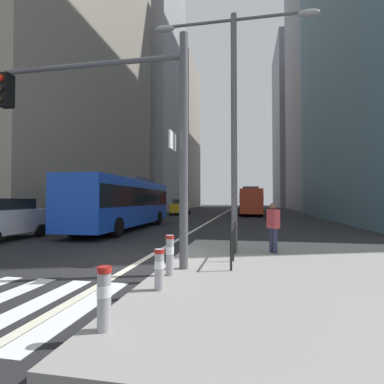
% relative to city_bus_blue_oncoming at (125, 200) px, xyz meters
% --- Properties ---
extents(ground_plane, '(160.00, 160.00, 0.00)m').
position_rel_city_bus_blue_oncoming_xyz_m(ground_plane, '(4.49, 10.99, -1.84)').
color(ground_plane, black).
extents(median_island, '(9.00, 10.00, 0.15)m').
position_rel_city_bus_blue_oncoming_xyz_m(median_island, '(9.99, -10.01, -1.76)').
color(median_island, gray).
rests_on(median_island, ground).
extents(crosswalk_stripes, '(6.75, 3.20, 0.01)m').
position_rel_city_bus_blue_oncoming_xyz_m(crosswalk_stripes, '(3.49, -13.01, -1.83)').
color(crosswalk_stripes, silver).
rests_on(crosswalk_stripes, ground).
extents(lane_centre_line, '(0.20, 80.00, 0.01)m').
position_rel_city_bus_blue_oncoming_xyz_m(lane_centre_line, '(4.49, 20.99, -1.83)').
color(lane_centre_line, beige).
rests_on(lane_centre_line, ground).
extents(office_tower_left_mid, '(13.61, 16.12, 46.76)m').
position_rel_city_bus_blue_oncoming_xyz_m(office_tower_left_mid, '(-11.51, 33.28, 21.55)').
color(office_tower_left_mid, '#9E9EA3').
rests_on(office_tower_left_mid, ground).
extents(office_tower_left_far, '(12.97, 17.54, 36.30)m').
position_rel_city_bus_blue_oncoming_xyz_m(office_tower_left_far, '(-11.51, 55.43, 16.31)').
color(office_tower_left_far, gray).
rests_on(office_tower_left_far, ground).
extents(office_tower_right_mid, '(11.06, 20.00, 55.76)m').
position_rel_city_bus_blue_oncoming_xyz_m(office_tower_right_mid, '(21.49, 38.22, 26.04)').
color(office_tower_right_mid, gray).
rests_on(office_tower_right_mid, ground).
extents(office_tower_right_far, '(12.79, 19.56, 41.36)m').
position_rel_city_bus_blue_oncoming_xyz_m(office_tower_right_far, '(21.49, 60.59, 18.84)').
color(office_tower_right_far, gray).
rests_on(office_tower_right_far, ground).
extents(city_bus_blue_oncoming, '(2.89, 11.91, 3.40)m').
position_rel_city_bus_blue_oncoming_xyz_m(city_bus_blue_oncoming, '(0.00, 0.00, 0.00)').
color(city_bus_blue_oncoming, blue).
rests_on(city_bus_blue_oncoming, ground).
extents(sedan_white_oncoming, '(2.14, 4.35, 1.94)m').
position_rel_city_bus_blue_oncoming_xyz_m(sedan_white_oncoming, '(-3.50, -5.79, -0.85)').
color(sedan_white_oncoming, silver).
rests_on(sedan_white_oncoming, ground).
extents(city_bus_red_receding, '(2.86, 11.20, 3.40)m').
position_rel_city_bus_blue_oncoming_xyz_m(city_bus_red_receding, '(8.06, 19.79, -0.00)').
color(city_bus_red_receding, red).
rests_on(city_bus_red_receding, ground).
extents(city_bus_red_distant, '(2.74, 11.43, 3.40)m').
position_rel_city_bus_blue_oncoming_xyz_m(city_bus_red_distant, '(7.85, 40.06, -0.00)').
color(city_bus_red_distant, red).
rests_on(city_bus_red_distant, ground).
extents(car_oncoming_mid, '(2.14, 4.21, 1.94)m').
position_rel_city_bus_blue_oncoming_xyz_m(car_oncoming_mid, '(-0.55, 18.44, -0.85)').
color(car_oncoming_mid, gold).
rests_on(car_oncoming_mid, ground).
extents(car_receding_near, '(2.15, 4.30, 1.94)m').
position_rel_city_bus_blue_oncoming_xyz_m(car_receding_near, '(7.55, 49.39, -0.85)').
color(car_receding_near, '#232838').
rests_on(car_receding_near, ground).
extents(traffic_signal_gantry, '(5.54, 0.65, 6.00)m').
position_rel_city_bus_blue_oncoming_xyz_m(traffic_signal_gantry, '(4.29, -10.41, 2.24)').
color(traffic_signal_gantry, '#515156').
rests_on(traffic_signal_gantry, median_island).
extents(street_lamp_post, '(5.50, 0.32, 8.00)m').
position_rel_city_bus_blue_oncoming_xyz_m(street_lamp_post, '(7.26, -7.81, 3.45)').
color(street_lamp_post, '#56565B').
rests_on(street_lamp_post, median_island).
extents(bollard_front, '(0.20, 0.20, 0.84)m').
position_rel_city_bus_blue_oncoming_xyz_m(bollard_front, '(5.81, -14.01, -1.22)').
color(bollard_front, '#99999E').
rests_on(bollard_front, median_island).
extents(bollard_left, '(0.20, 0.20, 0.78)m').
position_rel_city_bus_blue_oncoming_xyz_m(bollard_left, '(6.01, -12.19, -1.25)').
color(bollard_left, '#99999E').
rests_on(bollard_left, median_island).
extents(bollard_right, '(0.20, 0.20, 0.91)m').
position_rel_city_bus_blue_oncoming_xyz_m(bollard_right, '(5.93, -11.08, -1.18)').
color(bollard_right, '#99999E').
rests_on(bollard_right, median_island).
extents(pedestrian_railing, '(0.06, 3.43, 0.98)m').
position_rel_city_bus_blue_oncoming_xyz_m(pedestrian_railing, '(7.29, -8.71, -0.99)').
color(pedestrian_railing, black).
rests_on(pedestrian_railing, median_island).
extents(pedestrian_waiting, '(0.42, 0.45, 1.63)m').
position_rel_city_bus_blue_oncoming_xyz_m(pedestrian_waiting, '(8.52, -7.69, -0.79)').
color(pedestrian_waiting, '#2D334C').
rests_on(pedestrian_waiting, median_island).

